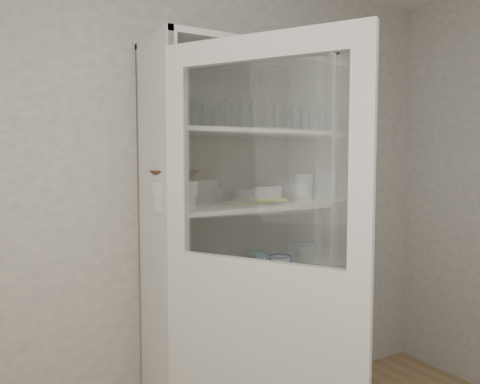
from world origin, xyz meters
TOP-DOWN VIEW (x-y plane):
  - wall_back at (0.00, 1.50)m, footprint 3.60×0.02m
  - pantry_cabinet at (0.20, 1.34)m, footprint 1.00×0.45m
  - cupboard_door at (-0.07, 0.66)m, footprint 0.50×0.79m
  - tumbler_0 at (-0.21, 1.12)m, footprint 0.09×0.09m
  - tumbler_1 at (-0.17, 1.15)m, footprint 0.07×0.07m
  - tumbler_2 at (-0.07, 1.12)m, footprint 0.08×0.08m
  - tumbler_3 at (0.14, 1.11)m, footprint 0.09×0.09m
  - tumbler_4 at (0.28, 1.11)m, footprint 0.07×0.07m
  - tumbler_5 at (0.47, 1.13)m, footprint 0.08×0.08m
  - tumbler_6 at (0.59, 1.13)m, footprint 0.08×0.08m
  - tumbler_7 at (-0.08, 1.25)m, footprint 0.07×0.07m
  - tumbler_8 at (-0.15, 1.27)m, footprint 0.09×0.09m
  - tumbler_9 at (0.02, 1.29)m, footprint 0.07×0.07m
  - goblet_0 at (-0.06, 1.35)m, footprint 0.08×0.08m
  - goblet_1 at (0.14, 1.35)m, footprint 0.08×0.08m
  - goblet_2 at (0.22, 1.34)m, footprint 0.08×0.08m
  - goblet_3 at (0.57, 1.38)m, footprint 0.07×0.07m
  - plate_stack_front at (-0.21, 1.21)m, footprint 0.21×0.21m
  - plate_stack_back at (-0.15, 1.37)m, footprint 0.23×0.23m
  - cream_bowl at (-0.21, 1.21)m, footprint 0.26×0.26m
  - terracotta_bowl at (-0.21, 1.21)m, footprint 0.25×0.25m
  - glass_platter at (0.37, 1.26)m, footprint 0.34×0.34m
  - yellow_trivet at (0.37, 1.26)m, footprint 0.19×0.19m
  - white_ramekin at (0.37, 1.26)m, footprint 0.20×0.20m
  - grey_bowl_stack at (0.61, 1.25)m, footprint 0.12×0.12m
  - mug_blue at (0.44, 1.22)m, footprint 0.16×0.16m
  - mug_teal at (0.38, 1.32)m, footprint 0.13×0.13m
  - mug_white at (0.41, 1.19)m, footprint 0.12×0.12m
  - teal_jar at (0.13, 1.33)m, footprint 0.08×0.08m
  - measuring_cups at (-0.00, 1.19)m, footprint 0.09×0.09m
  - white_canister at (-0.10, 1.28)m, footprint 0.13×0.13m
  - cream_dish at (0.09, 1.29)m, footprint 0.28×0.28m
  - tin_box at (0.39, 1.28)m, footprint 0.24×0.20m

SIDE VIEW (x-z plane):
  - tin_box at x=0.39m, z-range 0.46..0.52m
  - cream_dish at x=0.09m, z-range 0.46..0.54m
  - cupboard_door at x=-0.07m, z-range -0.13..1.87m
  - measuring_cups at x=0.00m, z-range 0.86..0.90m
  - teal_jar at x=0.13m, z-range 0.86..0.96m
  - mug_teal at x=0.38m, z-range 0.86..0.96m
  - mug_white at x=0.41m, z-range 0.86..0.96m
  - mug_blue at x=0.44m, z-range 0.86..0.96m
  - white_canister at x=-0.10m, z-range 0.86..0.99m
  - pantry_cabinet at x=0.20m, z-range -0.11..1.99m
  - glass_platter at x=0.37m, z-range 1.26..1.28m
  - yellow_trivet at x=0.37m, z-range 1.28..1.29m
  - plate_stack_front at x=-0.21m, z-range 1.26..1.33m
  - wall_back at x=0.00m, z-range 0.00..2.60m
  - plate_stack_back at x=-0.15m, z-range 1.26..1.34m
  - white_ramekin at x=0.37m, z-range 1.29..1.36m
  - grey_bowl_stack at x=0.61m, z-range 1.26..1.42m
  - cream_bowl at x=-0.21m, z-range 1.33..1.40m
  - terracotta_bowl at x=-0.21m, z-range 1.40..1.45m
  - tumbler_2 at x=-0.07m, z-range 1.66..1.79m
  - tumbler_4 at x=0.28m, z-range 1.66..1.79m
  - tumbler_7 at x=-0.08m, z-range 1.66..1.79m
  - tumbler_1 at x=-0.17m, z-range 1.66..1.79m
  - tumbler_5 at x=0.47m, z-range 1.66..1.79m
  - tumbler_9 at x=0.02m, z-range 1.66..1.79m
  - tumbler_8 at x=-0.15m, z-range 1.66..1.80m
  - tumbler_6 at x=0.59m, z-range 1.66..1.80m
  - tumbler_0 at x=-0.21m, z-range 1.66..1.80m
  - tumbler_3 at x=0.14m, z-range 1.66..1.80m
  - goblet_3 at x=0.57m, z-range 1.66..1.82m
  - goblet_2 at x=0.22m, z-range 1.66..1.83m
  - goblet_0 at x=-0.06m, z-range 1.66..1.84m
  - goblet_1 at x=0.14m, z-range 1.66..1.85m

